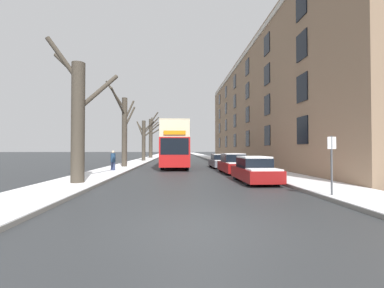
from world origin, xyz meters
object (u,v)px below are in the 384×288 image
object	(u,v)px
parked_car_0	(255,170)
double_decker_bus	(175,143)
parked_car_2	(220,161)
pedestrian_left_sidewalk	(113,160)
street_sign_post	(332,163)
bare_tree_left_2	(144,138)
bare_tree_left_3	(151,137)
bare_tree_left_0	(78,115)
bare_tree_left_1	(124,128)
parked_car_1	(233,164)

from	to	relation	value
parked_car_0	double_decker_bus	bearing A→B (deg)	110.45
parked_car_2	pedestrian_left_sidewalk	distance (m)	10.20
double_decker_bus	parked_car_0	bearing A→B (deg)	-69.55
double_decker_bus	street_sign_post	xyz separation A→B (m)	(5.76, -16.63, -1.10)
bare_tree_left_2	double_decker_bus	xyz separation A→B (m)	(4.54, -11.95, -0.99)
parked_car_0	pedestrian_left_sidewalk	world-z (taller)	pedestrian_left_sidewalk
bare_tree_left_3	parked_car_0	bearing A→B (deg)	-75.69
street_sign_post	parked_car_0	bearing A→B (deg)	105.63
double_decker_bus	pedestrian_left_sidewalk	distance (m)	7.24
double_decker_bus	pedestrian_left_sidewalk	size ratio (longest dim) A/B	6.01
bare_tree_left_0	parked_car_2	xyz separation A→B (m)	(9.18, 11.58, -2.89)
parked_car_0	pedestrian_left_sidewalk	distance (m)	11.34
bare_tree_left_0	street_sign_post	xyz separation A→B (m)	(10.53, -4.20, -2.19)
pedestrian_left_sidewalk	bare_tree_left_1	bearing A→B (deg)	104.10
bare_tree_left_2	double_decker_bus	distance (m)	12.82
bare_tree_left_2	parked_car_0	size ratio (longest dim) A/B	1.57
pedestrian_left_sidewalk	double_decker_bus	bearing A→B (deg)	60.73
bare_tree_left_1	parked_car_2	distance (m)	9.79
bare_tree_left_3	parked_car_2	bearing A→B (deg)	-69.88
parked_car_1	street_sign_post	distance (m)	10.21
bare_tree_left_0	parked_car_1	distance (m)	11.27
bare_tree_left_0	bare_tree_left_1	world-z (taller)	bare_tree_left_1
bare_tree_left_2	street_sign_post	world-z (taller)	bare_tree_left_2
bare_tree_left_1	bare_tree_left_2	world-z (taller)	bare_tree_left_1
bare_tree_left_3	bare_tree_left_1	bearing A→B (deg)	-90.13
bare_tree_left_2	street_sign_post	distance (m)	30.45
double_decker_bus	parked_car_1	world-z (taller)	double_decker_bus
parked_car_2	pedestrian_left_sidewalk	size ratio (longest dim) A/B	2.70
parked_car_2	street_sign_post	bearing A→B (deg)	-85.12
bare_tree_left_2	parked_car_2	size ratio (longest dim) A/B	1.43
bare_tree_left_1	double_decker_bus	xyz separation A→B (m)	(4.86, 0.79, -1.37)
parked_car_0	bare_tree_left_2	bearing A→B (deg)	110.62
bare_tree_left_0	parked_car_2	distance (m)	15.06
bare_tree_left_0	bare_tree_left_2	distance (m)	24.38
pedestrian_left_sidewalk	bare_tree_left_2	bearing A→B (deg)	102.49
bare_tree_left_2	parked_car_1	size ratio (longest dim) A/B	1.44
parked_car_1	pedestrian_left_sidewalk	bearing A→B (deg)	171.81
bare_tree_left_3	street_sign_post	distance (m)	42.35
bare_tree_left_1	parked_car_2	size ratio (longest dim) A/B	1.76
parked_car_0	parked_car_1	bearing A→B (deg)	90.00
bare_tree_left_1	street_sign_post	xyz separation A→B (m)	(10.61, -15.84, -2.47)
double_decker_bus	parked_car_1	distance (m)	8.07
bare_tree_left_1	parked_car_0	size ratio (longest dim) A/B	1.93
bare_tree_left_0	bare_tree_left_3	distance (m)	36.72
parked_car_0	pedestrian_left_sidewalk	xyz separation A→B (m)	(-9.21, 6.61, 0.28)
bare_tree_left_0	street_sign_post	size ratio (longest dim) A/B	3.16
bare_tree_left_3	pedestrian_left_sidewalk	distance (m)	29.67
bare_tree_left_2	parked_car_1	xyz separation A→B (m)	(8.94, -18.49, -2.73)
bare_tree_left_2	parked_car_0	world-z (taller)	bare_tree_left_2
bare_tree_left_2	parked_car_0	distance (m)	25.54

